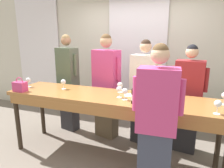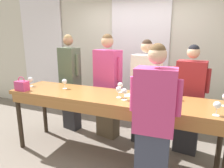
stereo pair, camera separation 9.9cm
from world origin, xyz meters
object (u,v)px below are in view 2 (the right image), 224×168
(wine_glass_front_mid, at_px, (120,85))
(wine_glass_near_host, at_px, (64,82))
(wine_glass_front_left, at_px, (138,91))
(guest_olive_jacket, at_px, (70,82))
(wine_glass_back_left, at_px, (124,92))
(guest_pink_top, at_px, (108,87))
(wine_glass_back_mid, at_px, (175,91))
(handbag, at_px, (22,85))
(wine_glass_center_right, at_px, (163,96))
(wine_bottle, at_px, (133,95))
(wine_glass_front_right, at_px, (145,95))
(wine_glass_center_mid, at_px, (30,80))
(host_pouring, at_px, (154,127))
(tasting_bar, at_px, (109,102))
(wine_glass_back_right, at_px, (119,90))
(guest_cream_sweater, at_px, (145,93))
(wine_glass_center_left, at_px, (217,105))
(wine_glass_by_handbag, at_px, (149,90))
(guest_striped_shirt, at_px, (189,101))

(wine_glass_front_mid, relative_size, wine_glass_near_host, 1.00)
(wine_glass_front_left, distance_m, guest_olive_jacket, 1.66)
(wine_glass_back_left, height_order, guest_pink_top, guest_pink_top)
(wine_glass_back_mid, bearing_deg, guest_olive_jacket, 166.49)
(handbag, height_order, wine_glass_front_left, handbag)
(wine_glass_front_mid, distance_m, wine_glass_near_host, 0.91)
(wine_glass_front_left, xyz_separation_m, wine_glass_center_right, (0.34, -0.08, 0.00))
(wine_bottle, distance_m, wine_glass_front_mid, 0.53)
(wine_glass_back_mid, distance_m, guest_pink_top, 1.29)
(wine_glass_front_mid, bearing_deg, wine_glass_back_left, -61.08)
(wine_glass_front_right, relative_size, wine_glass_center_mid, 1.00)
(guest_olive_jacket, distance_m, host_pouring, 2.18)
(tasting_bar, xyz_separation_m, wine_glass_back_right, (0.15, -0.02, 0.21))
(guest_cream_sweater, bearing_deg, wine_glass_center_mid, -159.93)
(wine_glass_center_mid, bearing_deg, wine_glass_back_right, -0.80)
(wine_glass_center_left, distance_m, wine_glass_by_handbag, 0.84)
(tasting_bar, height_order, guest_pink_top, guest_pink_top)
(tasting_bar, bearing_deg, guest_cream_sweater, 61.42)
(wine_glass_center_right, relative_size, host_pouring, 0.09)
(host_pouring, bearing_deg, guest_striped_shirt, 75.51)
(tasting_bar, bearing_deg, wine_glass_near_host, 173.64)
(guest_striped_shirt, bearing_deg, wine_glass_by_handbag, -131.48)
(guest_olive_jacket, relative_size, guest_pink_top, 1.00)
(wine_glass_front_left, distance_m, wine_glass_by_handbag, 0.16)
(wine_glass_front_mid, distance_m, guest_olive_jacket, 1.27)
(wine_bottle, xyz_separation_m, wine_glass_back_right, (-0.25, 0.17, 0.00))
(wine_bottle, bearing_deg, guest_pink_top, 130.21)
(wine_glass_center_mid, height_order, guest_pink_top, guest_pink_top)
(handbag, bearing_deg, wine_glass_back_mid, 11.01)
(wine_glass_center_left, distance_m, wine_glass_center_right, 0.59)
(wine_glass_front_left, xyz_separation_m, wine_glass_front_right, (0.13, -0.14, -0.00))
(wine_glass_center_right, distance_m, wine_glass_back_right, 0.61)
(wine_glass_front_right, distance_m, wine_glass_center_right, 0.22)
(wine_glass_center_mid, relative_size, guest_olive_jacket, 0.09)
(wine_glass_front_right, height_order, wine_glass_center_right, same)
(wine_glass_back_left, bearing_deg, wine_glass_by_handbag, 32.37)
(wine_glass_center_left, bearing_deg, wine_bottle, 178.89)
(wine_glass_center_mid, distance_m, wine_glass_by_handbag, 1.97)
(host_pouring, bearing_deg, wine_glass_near_host, 158.17)
(wine_glass_front_mid, height_order, guest_striped_shirt, guest_striped_shirt)
(wine_glass_center_mid, distance_m, wine_glass_back_mid, 2.31)
(wine_bottle, height_order, wine_glass_back_mid, wine_bottle)
(wine_glass_center_left, height_order, guest_cream_sweater, guest_cream_sweater)
(wine_glass_front_mid, bearing_deg, wine_glass_back_right, -74.06)
(tasting_bar, xyz_separation_m, guest_pink_top, (-0.32, 0.65, 0.04))
(wine_glass_back_mid, relative_size, wine_glass_near_host, 1.00)
(wine_glass_front_right, height_order, wine_glass_center_left, same)
(tasting_bar, relative_size, host_pouring, 1.77)
(wine_glass_near_host, bearing_deg, wine_glass_front_left, -4.49)
(wine_glass_by_handbag, xyz_separation_m, guest_striped_shirt, (0.50, 0.56, -0.25))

